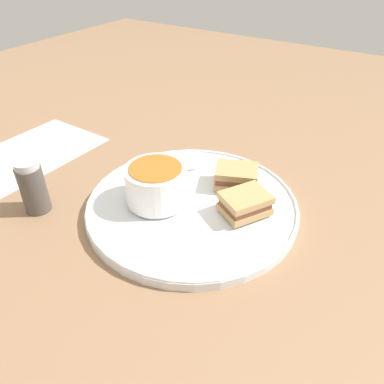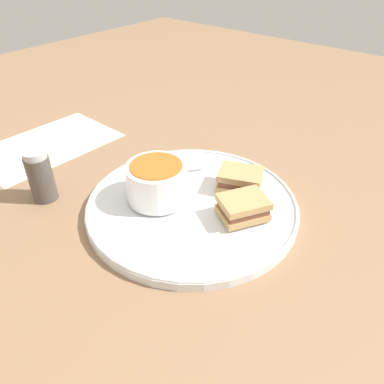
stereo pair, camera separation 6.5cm
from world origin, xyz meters
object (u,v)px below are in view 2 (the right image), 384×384
object	(u,v)px
spoon	(155,173)
sandwich_half_near	(243,207)
soup_bowl	(157,182)
salt_shaker	(40,176)
sandwich_half_far	(240,179)

from	to	relation	value
spoon	sandwich_half_near	xyz separation A→B (m)	(0.20, 0.00, 0.01)
soup_bowl	salt_shaker	distance (m)	0.21
sandwich_half_near	sandwich_half_far	world-z (taller)	same
sandwich_half_near	sandwich_half_far	bearing A→B (deg)	127.47
soup_bowl	spoon	size ratio (longest dim) A/B	0.98
salt_shaker	spoon	bearing A→B (deg)	53.89
sandwich_half_far	salt_shaker	xyz separation A→B (m)	(-0.27, -0.23, 0.01)
soup_bowl	sandwich_half_near	bearing A→B (deg)	20.16
soup_bowl	sandwich_half_far	distance (m)	0.15
soup_bowl	sandwich_half_far	xyz separation A→B (m)	(0.09, 0.12, -0.02)
sandwich_half_near	salt_shaker	distance (m)	0.36
spoon	salt_shaker	bearing A→B (deg)	0.69
soup_bowl	sandwich_half_near	size ratio (longest dim) A/B	1.11
sandwich_half_near	soup_bowl	bearing A→B (deg)	-159.84
sandwich_half_far	sandwich_half_near	bearing A→B (deg)	-52.53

